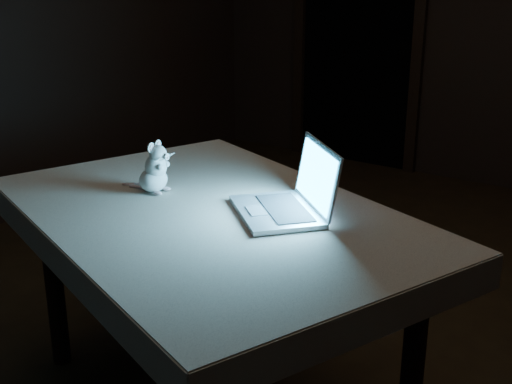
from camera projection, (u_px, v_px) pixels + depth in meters
The scene contains 6 objects.
floor at pixel (317, 341), 2.90m from camera, with size 5.00×5.00×0.00m, color black.
doorway at pixel (358, 23), 5.08m from camera, with size 1.06×0.36×2.13m, color black, non-canonical shape.
table at pixel (212, 315), 2.36m from camera, with size 1.40×0.90×0.75m, color black, non-canonical shape.
tablecloth at pixel (203, 217), 2.32m from camera, with size 1.51×1.01×0.10m, color beige, non-canonical shape.
laptop at pixel (277, 181), 2.17m from camera, with size 0.33×0.29×0.23m, color #B9B9BE, non-canonical shape.
plush_mouse at pixel (153, 167), 2.38m from camera, with size 0.13×0.13×0.18m, color silver, non-canonical shape.
Camera 1 is at (1.21, -2.23, 1.56)m, focal length 48.00 mm.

